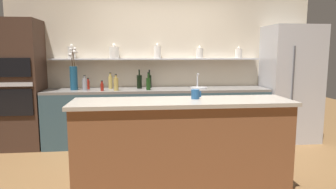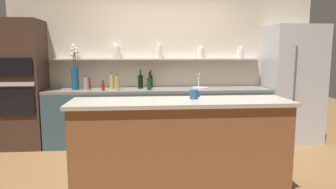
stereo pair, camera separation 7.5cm
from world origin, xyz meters
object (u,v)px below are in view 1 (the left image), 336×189
Objects in this scene: sink_fixture at (199,87)px; bottle_sauce_5 at (88,84)px; bottle_wine_6 at (149,81)px; coffee_mug at (195,94)px; bottle_wine_2 at (139,82)px; bottle_spirit_1 at (116,84)px; bottle_spirit_4 at (110,82)px; bottle_wine_0 at (148,83)px; bottle_spirit_3 at (85,84)px; refrigerator at (290,84)px; flower_vase at (74,75)px; bottle_sauce_7 at (102,87)px; oven_tower at (21,85)px.

bottle_sauce_5 is at bearing 177.51° from sink_fixture.
coffee_mug is at bearing -78.34° from bottle_wine_6.
bottle_wine_6 is at bearing 30.66° from bottle_wine_2.
bottle_spirit_4 is (-0.11, 0.27, 0.01)m from bottle_spirit_1.
bottle_wine_0 is at bearing -95.82° from bottle_wine_6.
bottle_spirit_1 is 0.44m from bottle_wine_2.
bottle_sauce_5 is (-0.36, -0.02, -0.03)m from bottle_spirit_4.
bottle_spirit_3 is (-1.01, 0.06, -0.01)m from bottle_wine_0.
bottle_wine_0 reaches higher than sink_fixture.
bottle_wine_2 is 0.48m from bottle_spirit_4.
coffee_mug is at bearing -139.18° from refrigerator.
bottle_wine_0 is 1.18× the size of bottle_spirit_3.
refrigerator is 6.88× the size of bottle_wine_0.
bottle_wine_6 is at bearing 32.63° from bottle_spirit_1.
bottle_spirit_1 is 0.65m from bottle_wine_6.
flower_vase is 1.24m from bottle_wine_6.
bottle_wine_2 is (1.05, 0.08, -0.12)m from flower_vase.
sink_fixture is at bearing 9.67° from bottle_wine_0.
refrigerator is at bearing 2.42° from bottle_spirit_1.
bottle_wine_6 is (1.04, 0.26, 0.02)m from bottle_spirit_3.
bottle_wine_2 reaches higher than bottle_wine_0.
bottle_sauce_7 is at bearing -178.95° from bottle_spirit_1.
oven_tower reaches higher than bottle_spirit_4.
bottle_spirit_3 is 0.79× the size of bottle_wine_6.
oven_tower is 7.10× the size of bottle_wine_0.
bottle_spirit_3 is at bearing -154.35° from bottle_spirit_4.
bottle_sauce_7 is at bearing -173.57° from sink_fixture.
flower_vase reaches higher than coffee_mug.
bottle_wine_6 is 2.82× the size of coffee_mug.
bottle_wine_6 is (1.01, 0.09, 0.04)m from bottle_sauce_5.
bottle_wine_0 is 0.26m from bottle_wine_2.
coffee_mug is at bearing -49.65° from bottle_spirit_3.
bottle_wine_2 is 0.20m from bottle_wine_6.
bottle_spirit_4 is at bearing 119.29° from coffee_mug.
flower_vase is at bearing 179.32° from refrigerator.
sink_fixture is (2.85, 0.01, -0.07)m from oven_tower.
bottle_spirit_1 is at bearing -9.89° from bottle_spirit_3.
oven_tower is at bearing 179.53° from refrigerator.
oven_tower is 2.99× the size of flower_vase.
bottle_wine_2 is 1.31× the size of bottle_spirit_3.
bottle_spirit_4 reaches higher than bottle_spirit_3.
refrigerator is 6.96× the size of sink_fixture.
refrigerator is 2.97m from bottle_spirit_1.
sink_fixture reaches higher than bottle_spirit_3.
bottle_wine_2 is at bearing -149.34° from bottle_wine_6.
coffee_mug is (1.06, -1.89, 0.04)m from bottle_spirit_4.
bottle_spirit_1 is at bearing -13.94° from flower_vase.
bottle_spirit_3 is 1.31× the size of bottle_sauce_5.
bottle_wine_2 reaches higher than coffee_mug.
bottle_wine_2 is at bearing -0.60° from bottle_sauce_5.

